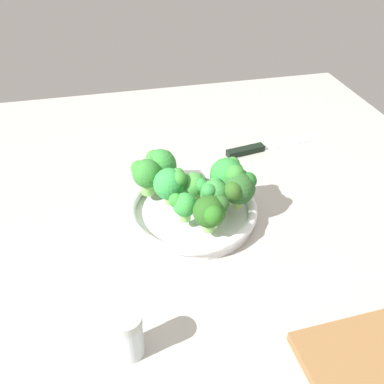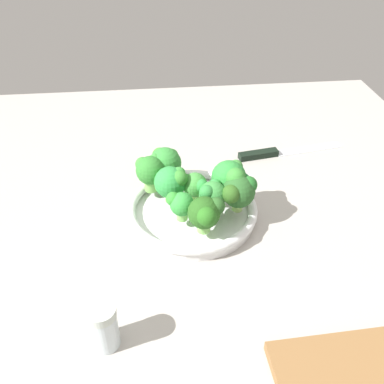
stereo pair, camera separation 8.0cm
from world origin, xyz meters
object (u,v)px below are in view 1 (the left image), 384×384
Objects in this scene: broccoli_floret_7 at (239,187)px; knife at (263,147)px; broccoli_floret_2 at (211,212)px; broccoli_floret_5 at (147,173)px; broccoli_floret_1 at (171,184)px; broccoli_floret_8 at (214,193)px; broccoli_floret_4 at (229,175)px; broccoli_floret_0 at (182,205)px; pepper_shaker at (128,335)px; broccoli_floret_6 at (160,165)px; bowl at (192,211)px; broccoli_floret_3 at (194,185)px.

knife is (14.32, 23.62, -7.13)cm from broccoli_floret_7.
broccoli_floret_2 is 0.93× the size of broccoli_floret_5.
broccoli_floret_8 is at bearing -33.19° from broccoli_floret_1.
broccoli_floret_4 is at bearing -126.91° from knife.
broccoli_floret_1 and broccoli_floret_7 have the same top height.
broccoli_floret_1 is at bearing 100.27° from broccoli_floret_0.
broccoli_floret_5 is 18.21cm from broccoli_floret_7.
pepper_shaker is (-18.52, -23.73, -3.68)cm from broccoli_floret_8.
broccoli_floret_8 is (10.95, -9.27, -0.08)cm from broccoli_floret_5.
broccoli_floret_6 is (3.06, 2.48, -0.18)cm from broccoli_floret_5.
bowl is at bearing -39.34° from broccoli_floret_5.
broccoli_floret_6 is 14.15cm from broccoli_floret_8.
broccoli_floret_3 is 0.23× the size of knife.
broccoli_floret_8 is 30.32cm from pepper_shaker.
broccoli_floret_4 is at bearing -33.21° from broccoli_floret_6.
broccoli_floret_5 is at bearing 77.09° from pepper_shaker.
broccoli_floret_7 is (8.45, -2.35, 6.06)cm from bowl.
broccoli_floret_4 is (5.89, 8.73, 0.97)cm from broccoli_floret_2.
broccoli_floret_8 is (-5.10, -0.69, -0.09)cm from broccoli_floret_7.
broccoli_floret_7 is 0.28× the size of knife.
broccoli_floret_1 is at bearing -83.53° from broccoli_floret_6.
broccoli_floret_4 is at bearing 107.33° from broccoli_floret_7.
knife is (21.21, 29.13, -6.80)cm from broccoli_floret_2.
broccoli_floret_4 is 1.08× the size of pepper_shaker.
bowl is at bearing 54.86° from broccoli_floret_0.
broccoli_floret_7 is (1.00, -3.22, -0.63)cm from broccoli_floret_4.
broccoli_floret_7 reaches higher than broccoli_floret_3.
pepper_shaker is at bearing -127.96° from broccoli_floret_8.
broccoli_floret_5 reaches higher than pepper_shaker.
broccoli_floret_2 is at bearing -60.76° from broccoli_floret_1.
bowl is 6.89cm from broccoli_floret_0.
broccoli_floret_1 is 0.98× the size of broccoli_floret_6.
broccoli_floret_6 is 37.21cm from pepper_shaker.
broccoli_floret_3 reaches higher than broccoli_floret_0.
broccoli_floret_1 is 0.28× the size of knife.
bowl is 7.49cm from broccoli_floret_8.
broccoli_floret_8 is at bearing -56.13° from broccoli_floret_6.
broccoli_floret_2 is 16.82cm from broccoli_floret_5.
broccoli_floret_3 is at bearing 95.64° from broccoli_floret_2.
broccoli_floret_4 is 15.99cm from broccoli_floret_5.
broccoli_floret_2 is 0.26× the size of knife.
broccoli_floret_0 reaches higher than bowl.
broccoli_floret_7 is (7.79, -3.55, 0.87)cm from broccoli_floret_3.
broccoli_floret_6 reaches higher than pepper_shaker.
broccoli_floret_3 is at bearing -137.77° from knife.
broccoli_floret_2 is 8.83cm from broccoli_floret_7.
broccoli_floret_8 is 0.26× the size of knife.
broccoli_floret_7 reaches higher than bowl.
broccoli_floret_7 reaches higher than knife.
broccoli_floret_0 is 0.76× the size of broccoli_floret_1.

